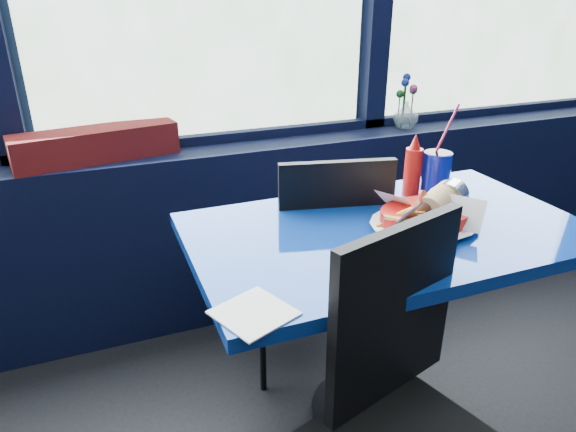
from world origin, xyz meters
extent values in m
cube|color=black|center=(0.00, 2.87, 0.40)|extent=(5.00, 0.26, 0.80)
cube|color=black|center=(0.00, 2.95, 0.81)|extent=(4.80, 0.08, 0.06)
cylinder|color=black|center=(0.30, 2.00, 0.01)|extent=(0.44, 0.44, 0.03)
cylinder|color=black|center=(0.30, 2.00, 0.34)|extent=(0.12, 0.12, 0.68)
cube|color=navy|center=(0.30, 2.00, 0.73)|extent=(1.20, 0.70, 0.04)
cube|color=black|center=(0.11, 1.66, 0.71)|extent=(0.39, 0.15, 0.46)
cube|color=black|center=(0.19, 2.40, 0.44)|extent=(0.49, 0.49, 0.04)
cube|color=black|center=(0.23, 2.21, 0.68)|extent=(0.39, 0.11, 0.45)
cylinder|color=black|center=(0.40, 2.53, 0.21)|extent=(0.02, 0.02, 0.42)
cylinder|color=black|center=(0.32, 2.19, 0.21)|extent=(0.02, 0.02, 0.42)
cylinder|color=black|center=(0.05, 2.61, 0.21)|extent=(0.02, 0.02, 0.42)
cylinder|color=black|center=(-0.02, 2.27, 0.21)|extent=(0.02, 0.02, 0.42)
cube|color=maroon|center=(-0.48, 2.87, 0.86)|extent=(0.63, 0.26, 0.12)
imported|color=silver|center=(0.91, 2.85, 0.86)|extent=(0.14, 0.15, 0.12)
cylinder|color=#1E5919|center=(0.89, 2.85, 0.90)|extent=(0.01, 0.01, 0.20)
sphere|color=#1A2D9D|center=(0.89, 2.85, 1.02)|extent=(0.04, 0.04, 0.04)
cylinder|color=#1E5919|center=(0.93, 2.84, 0.89)|extent=(0.01, 0.01, 0.17)
sphere|color=#E04288|center=(0.93, 2.84, 0.99)|extent=(0.04, 0.04, 0.04)
cylinder|color=#1E5919|center=(0.91, 2.87, 0.91)|extent=(0.01, 0.01, 0.22)
sphere|color=#1A2D9D|center=(0.91, 2.87, 1.04)|extent=(0.04, 0.04, 0.04)
cylinder|color=#1E5919|center=(0.88, 2.87, 0.87)|extent=(0.01, 0.01, 0.15)
sphere|color=#1E5919|center=(0.88, 2.87, 0.96)|extent=(0.04, 0.04, 0.04)
cylinder|color=#1E5919|center=(0.94, 2.86, 0.88)|extent=(0.01, 0.01, 0.16)
sphere|color=#1E5919|center=(0.94, 2.86, 0.98)|extent=(0.04, 0.04, 0.04)
cylinder|color=#B1110B|center=(0.41, 1.97, 0.78)|extent=(0.33, 0.33, 0.06)
cylinder|color=white|center=(0.41, 1.97, 0.77)|extent=(0.32, 0.32, 0.00)
cylinder|color=silver|center=(0.53, 2.01, 0.82)|extent=(0.11, 0.12, 0.10)
sphere|color=brown|center=(0.40, 1.95, 0.82)|extent=(0.07, 0.07, 0.07)
cylinder|color=#B62613|center=(0.39, 1.96, 0.85)|extent=(0.07, 0.07, 0.01)
cylinder|color=#B1110B|center=(0.52, 2.21, 0.83)|extent=(0.06, 0.06, 0.17)
cone|color=#B1110B|center=(0.52, 2.21, 0.94)|extent=(0.04, 0.04, 0.05)
cylinder|color=#0C168D|center=(0.59, 2.18, 0.83)|extent=(0.10, 0.10, 0.15)
cylinder|color=black|center=(0.59, 2.18, 0.90)|extent=(0.09, 0.09, 0.01)
cylinder|color=#FF3559|center=(0.60, 2.17, 0.97)|extent=(0.05, 0.07, 0.21)
cube|color=white|center=(-0.22, 1.72, 0.75)|extent=(0.20, 0.20, 0.00)
camera|label=1|loc=(-0.50, 0.80, 1.41)|focal=32.00mm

